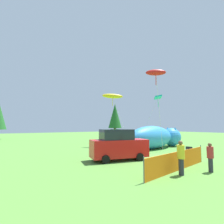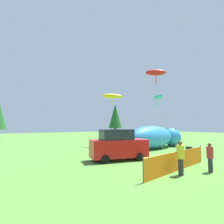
{
  "view_description": "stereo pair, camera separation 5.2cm",
  "coord_description": "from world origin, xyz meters",
  "px_view_note": "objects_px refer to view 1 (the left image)",
  "views": [
    {
      "loc": [
        -10.96,
        -9.19,
        2.57
      ],
      "look_at": [
        -0.79,
        5.54,
        4.0
      ],
      "focal_mm": 28.0,
      "sensor_mm": 36.0,
      "label": 1
    },
    {
      "loc": [
        -10.92,
        -9.21,
        2.57
      ],
      "look_at": [
        -0.79,
        5.54,
        4.0
      ],
      "focal_mm": 28.0,
      "sensor_mm": 36.0,
      "label": 2
    }
  ],
  "objects_px": {
    "spectator_in_green_shirt": "(181,156)",
    "spectator_in_grey_shirt": "(210,156)",
    "folding_chair": "(190,151)",
    "inflatable_cat": "(156,138)",
    "kite_yellow_hero": "(113,96)",
    "kite_teal_diamond": "(158,98)",
    "parked_car": "(118,145)",
    "kite_red_lizard": "(156,73)"
  },
  "relations": [
    {
      "from": "spectator_in_green_shirt",
      "to": "kite_yellow_hero",
      "type": "relative_size",
      "value": 0.26
    },
    {
      "from": "kite_red_lizard",
      "to": "kite_yellow_hero",
      "type": "height_order",
      "value": "kite_red_lizard"
    },
    {
      "from": "spectator_in_green_shirt",
      "to": "kite_teal_diamond",
      "type": "distance_m",
      "value": 14.47
    },
    {
      "from": "inflatable_cat",
      "to": "spectator_in_grey_shirt",
      "type": "bearing_deg",
      "value": -128.01
    },
    {
      "from": "parked_car",
      "to": "kite_teal_diamond",
      "type": "relative_size",
      "value": 0.69
    },
    {
      "from": "kite_yellow_hero",
      "to": "folding_chair",
      "type": "bearing_deg",
      "value": -89.75
    },
    {
      "from": "folding_chair",
      "to": "kite_red_lizard",
      "type": "height_order",
      "value": "kite_red_lizard"
    },
    {
      "from": "inflatable_cat",
      "to": "kite_teal_diamond",
      "type": "height_order",
      "value": "kite_teal_diamond"
    },
    {
      "from": "kite_red_lizard",
      "to": "kite_teal_diamond",
      "type": "relative_size",
      "value": 1.25
    },
    {
      "from": "inflatable_cat",
      "to": "kite_teal_diamond",
      "type": "bearing_deg",
      "value": 27.41
    },
    {
      "from": "folding_chair",
      "to": "kite_teal_diamond",
      "type": "distance_m",
      "value": 10.24
    },
    {
      "from": "inflatable_cat",
      "to": "spectator_in_green_shirt",
      "type": "distance_m",
      "value": 11.09
    },
    {
      "from": "parked_car",
      "to": "inflatable_cat",
      "type": "height_order",
      "value": "inflatable_cat"
    },
    {
      "from": "inflatable_cat",
      "to": "spectator_in_grey_shirt",
      "type": "height_order",
      "value": "inflatable_cat"
    },
    {
      "from": "kite_teal_diamond",
      "to": "spectator_in_green_shirt",
      "type": "bearing_deg",
      "value": -134.76
    },
    {
      "from": "spectator_in_green_shirt",
      "to": "spectator_in_grey_shirt",
      "type": "height_order",
      "value": "spectator_in_green_shirt"
    },
    {
      "from": "spectator_in_grey_shirt",
      "to": "kite_teal_diamond",
      "type": "bearing_deg",
      "value": 53.18
    },
    {
      "from": "spectator_in_grey_shirt",
      "to": "kite_teal_diamond",
      "type": "relative_size",
      "value": 0.24
    },
    {
      "from": "parked_car",
      "to": "kite_red_lizard",
      "type": "bearing_deg",
      "value": 24.17
    },
    {
      "from": "spectator_in_green_shirt",
      "to": "kite_red_lizard",
      "type": "height_order",
      "value": "kite_red_lizard"
    },
    {
      "from": "spectator_in_green_shirt",
      "to": "kite_teal_diamond",
      "type": "relative_size",
      "value": 0.27
    },
    {
      "from": "folding_chair",
      "to": "inflatable_cat",
      "type": "distance_m",
      "value": 6.37
    },
    {
      "from": "parked_car",
      "to": "spectator_in_grey_shirt",
      "type": "relative_size",
      "value": 2.81
    },
    {
      "from": "folding_chair",
      "to": "inflatable_cat",
      "type": "bearing_deg",
      "value": 50.57
    },
    {
      "from": "spectator_in_grey_shirt",
      "to": "kite_yellow_hero",
      "type": "height_order",
      "value": "kite_yellow_hero"
    },
    {
      "from": "kite_teal_diamond",
      "to": "kite_yellow_hero",
      "type": "height_order",
      "value": "kite_yellow_hero"
    },
    {
      "from": "spectator_in_grey_shirt",
      "to": "kite_yellow_hero",
      "type": "xyz_separation_m",
      "value": [
        2.87,
        13.72,
        5.62
      ]
    },
    {
      "from": "folding_chair",
      "to": "spectator_in_green_shirt",
      "type": "distance_m",
      "value": 5.42
    },
    {
      "from": "spectator_in_green_shirt",
      "to": "kite_teal_diamond",
      "type": "bearing_deg",
      "value": 45.24
    },
    {
      "from": "parked_car",
      "to": "kite_red_lizard",
      "type": "xyz_separation_m",
      "value": [
        5.34,
        0.87,
        6.77
      ]
    },
    {
      "from": "folding_chair",
      "to": "kite_teal_diamond",
      "type": "bearing_deg",
      "value": 41.67
    },
    {
      "from": "parked_car",
      "to": "inflatable_cat",
      "type": "relative_size",
      "value": 0.51
    },
    {
      "from": "kite_yellow_hero",
      "to": "kite_red_lizard",
      "type": "bearing_deg",
      "value": -87.94
    },
    {
      "from": "spectator_in_grey_shirt",
      "to": "kite_teal_diamond",
      "type": "height_order",
      "value": "kite_teal_diamond"
    },
    {
      "from": "parked_car",
      "to": "folding_chair",
      "type": "relative_size",
      "value": 4.83
    },
    {
      "from": "kite_red_lizard",
      "to": "kite_teal_diamond",
      "type": "distance_m",
      "value": 6.0
    },
    {
      "from": "inflatable_cat",
      "to": "spectator_in_grey_shirt",
      "type": "relative_size",
      "value": 5.45
    },
    {
      "from": "kite_red_lizard",
      "to": "spectator_in_grey_shirt",
      "type": "bearing_deg",
      "value": -115.63
    },
    {
      "from": "spectator_in_green_shirt",
      "to": "kite_yellow_hero",
      "type": "distance_m",
      "value": 15.04
    },
    {
      "from": "parked_car",
      "to": "spectator_in_grey_shirt",
      "type": "bearing_deg",
      "value": -53.66
    },
    {
      "from": "inflatable_cat",
      "to": "kite_yellow_hero",
      "type": "distance_m",
      "value": 7.72
    },
    {
      "from": "kite_teal_diamond",
      "to": "folding_chair",
      "type": "bearing_deg",
      "value": -123.34
    }
  ]
}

